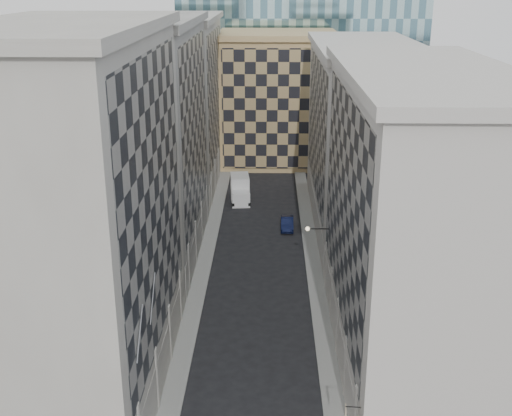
# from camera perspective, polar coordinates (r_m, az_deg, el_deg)

# --- Properties ---
(sidewalk_west) EXTENTS (1.50, 100.00, 0.15)m
(sidewalk_west) POSITION_cam_1_polar(r_m,az_deg,el_deg) (61.89, -4.65, -5.01)
(sidewalk_west) COLOR gray
(sidewalk_west) RESTS_ON ground
(sidewalk_east) EXTENTS (1.50, 100.00, 0.15)m
(sidewalk_east) POSITION_cam_1_polar(r_m,az_deg,el_deg) (61.71, 5.13, -5.10)
(sidewalk_east) COLOR gray
(sidewalk_east) RESTS_ON ground
(bldg_left_a) EXTENTS (10.80, 22.80, 23.70)m
(bldg_left_a) POSITION_cam_1_polar(r_m,az_deg,el_deg) (41.24, -15.56, -1.00)
(bldg_left_a) COLOR #A29C92
(bldg_left_a) RESTS_ON ground
(bldg_left_b) EXTENTS (10.80, 22.80, 22.70)m
(bldg_left_b) POSITION_cam_1_polar(r_m,az_deg,el_deg) (61.82, -9.89, 5.80)
(bldg_left_b) COLOR gray
(bldg_left_b) RESTS_ON ground
(bldg_left_c) EXTENTS (10.80, 22.80, 21.70)m
(bldg_left_c) POSITION_cam_1_polar(r_m,az_deg,el_deg) (83.14, -7.04, 9.14)
(bldg_left_c) COLOR #A29C92
(bldg_left_c) RESTS_ON ground
(bldg_right_a) EXTENTS (10.80, 26.80, 20.70)m
(bldg_right_a) POSITION_cam_1_polar(r_m,az_deg,el_deg) (44.85, 13.92, -1.21)
(bldg_right_a) COLOR beige
(bldg_right_a) RESTS_ON ground
(bldg_right_b) EXTENTS (10.80, 28.80, 19.70)m
(bldg_right_b) POSITION_cam_1_polar(r_m,az_deg,el_deg) (70.46, 9.38, 6.30)
(bldg_right_b) COLOR beige
(bldg_right_b) RESTS_ON ground
(tan_block) EXTENTS (16.80, 14.80, 18.80)m
(tan_block) POSITION_cam_1_polar(r_m,az_deg,el_deg) (95.22, 1.90, 9.77)
(tan_block) COLOR tan
(tan_block) RESTS_ON ground
(flagpoles_left) EXTENTS (0.10, 6.33, 2.33)m
(flagpoles_left) POSITION_cam_1_polar(r_m,az_deg,el_deg) (37.22, -9.71, -9.34)
(flagpoles_left) COLOR gray
(flagpoles_left) RESTS_ON ground
(bracket_lamp) EXTENTS (1.98, 0.36, 0.36)m
(bracket_lamp) POSITION_cam_1_polar(r_m,az_deg,el_deg) (53.74, 4.79, -1.85)
(bracket_lamp) COLOR black
(bracket_lamp) RESTS_ON ground
(box_truck) EXTENTS (2.72, 5.65, 3.00)m
(box_truck) POSITION_cam_1_polar(r_m,az_deg,el_deg) (79.06, -1.42, 1.60)
(box_truck) COLOR silver
(box_truck) RESTS_ON ground
(dark_car) EXTENTS (1.41, 3.92, 1.29)m
(dark_car) POSITION_cam_1_polar(r_m,az_deg,el_deg) (70.22, 2.78, -1.38)
(dark_car) COLOR #0E1434
(dark_car) RESTS_ON ground
(shop_sign) EXTENTS (0.90, 0.74, 0.82)m
(shop_sign) POSITION_cam_1_polar(r_m,az_deg,el_deg) (36.60, 8.01, -17.59)
(shop_sign) COLOR black
(shop_sign) RESTS_ON ground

